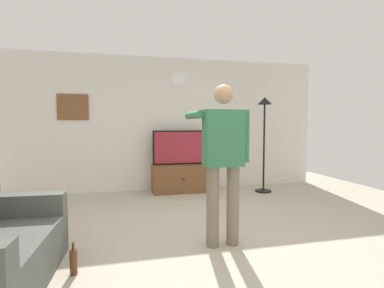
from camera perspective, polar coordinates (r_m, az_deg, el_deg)
The scene contains 9 objects.
ground_plane at distance 3.55m, azimuth 3.97°, elevation -18.51°, with size 8.40×8.40×0.00m, color #B2A893.
back_wall at distance 6.16m, azimuth -4.28°, elevation 3.83°, with size 6.40×0.10×2.70m, color silver.
tv_stand at distance 5.94m, azimuth -2.09°, elevation -6.60°, with size 1.14×0.49×0.55m.
television at distance 5.91m, azimuth -2.20°, elevation -0.66°, with size 1.11×0.07×0.68m.
wall_clock at distance 6.20m, azimuth -2.68°, elevation 12.42°, with size 0.29×0.29×0.03m, color white.
framed_picture at distance 6.09m, azimuth -21.95°, elevation 6.61°, with size 0.57×0.04×0.49m, color brown.
floor_lamp at distance 6.02m, azimuth 13.75°, elevation 3.68°, with size 0.32×0.32×1.88m.
person_standing_nearer_lamp at distance 3.27m, azimuth 5.94°, elevation -2.07°, with size 0.61×0.78×1.77m.
beverage_bottle at distance 3.04m, azimuth -21.85°, elevation -20.28°, with size 0.07×0.07×0.29m.
Camera 1 is at (-0.99, -3.13, 1.34)m, focal length 27.70 mm.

